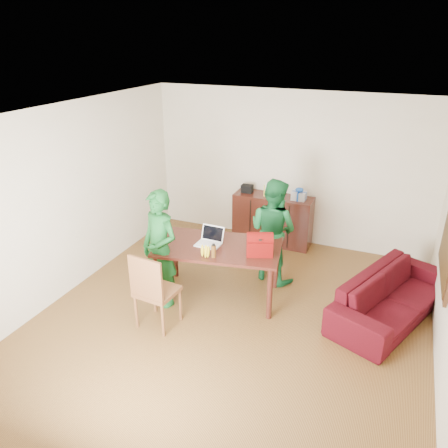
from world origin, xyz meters
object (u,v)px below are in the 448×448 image
at_px(red_bag, 260,246).
at_px(sofa, 392,296).
at_px(person_near, 160,249).
at_px(person_far, 273,230).
at_px(table, 219,252).
at_px(bottle, 214,251).
at_px(chair, 157,304).
at_px(laptop, 208,242).

distance_m(red_bag, sofa, 1.90).
bearing_deg(person_near, person_far, 63.84).
height_order(person_near, person_far, person_near).
xyz_separation_m(person_near, person_far, (1.22, 1.25, -0.03)).
xyz_separation_m(table, bottle, (0.07, -0.33, 0.20)).
xyz_separation_m(person_near, bottle, (0.75, 0.12, 0.07)).
xyz_separation_m(chair, sofa, (2.80, 1.38, -0.01)).
height_order(table, sofa, table).
xyz_separation_m(laptop, bottle, (0.21, -0.29, 0.05)).
height_order(laptop, bottle, laptop).
relative_size(chair, person_far, 0.66).
xyz_separation_m(chair, person_far, (1.01, 1.74, 0.50)).
distance_m(chair, person_far, 2.07).
bearing_deg(person_far, sofa, -171.76).
distance_m(laptop, red_bag, 0.76).
bearing_deg(bottle, red_bag, 29.01).
distance_m(person_far, red_bag, 0.84).
distance_m(person_near, person_far, 1.75).
relative_size(table, sofa, 0.90).
distance_m(table, person_far, 0.97).
bearing_deg(sofa, person_far, 101.38).
height_order(person_far, red_bag, person_far).
bearing_deg(sofa, laptop, 123.65).
bearing_deg(red_bag, table, 155.68).
height_order(person_far, laptop, person_far).
xyz_separation_m(person_far, red_bag, (0.06, -0.83, 0.13)).
bearing_deg(person_near, sofa, 34.60).
xyz_separation_m(table, person_near, (-0.67, -0.45, 0.13)).
distance_m(person_far, laptop, 1.09).
height_order(person_near, bottle, person_near).
height_order(person_near, laptop, person_near).
relative_size(chair, sofa, 0.51).
bearing_deg(laptop, table, 18.14).
bearing_deg(person_near, red_bag, 36.25).
distance_m(table, red_bag, 0.65).
height_order(person_near, red_bag, person_near).
bearing_deg(person_far, bottle, 86.83).
bearing_deg(person_far, red_bag, 113.96).
distance_m(table, person_near, 0.82).
distance_m(chair, laptop, 1.10).
bearing_deg(table, person_near, -156.63).
height_order(person_far, sofa, person_far).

